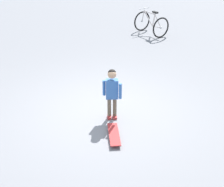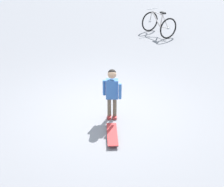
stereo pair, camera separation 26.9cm
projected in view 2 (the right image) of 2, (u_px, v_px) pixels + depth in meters
ground_plane at (106, 110)px, 7.13m from camera, size 50.00×50.00×0.00m
child_person at (112, 89)px, 6.56m from camera, size 0.30×0.31×1.06m
skateboard at (112, 134)px, 6.21m from camera, size 0.40×0.77×0.07m
bicycle_near at (159, 24)px, 11.71m from camera, size 0.92×1.20×0.85m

